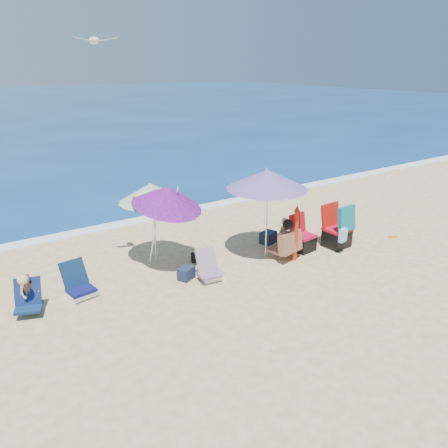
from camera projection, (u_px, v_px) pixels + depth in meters
ground at (262, 283)px, 9.45m from camera, size 120.00×120.00×0.00m
foam at (156, 217)px, 13.41m from camera, size 120.00×0.50×0.04m
umbrella_turquoise at (267, 179)px, 10.12m from camera, size 2.49×2.49×2.17m
umbrella_striped at (151, 193)px, 9.84m from camera, size 1.77×1.77×1.95m
umbrella_blue at (168, 197)px, 9.50m from camera, size 2.04×2.07×2.10m
furled_umbrella at (296, 230)px, 10.28m from camera, size 0.17×0.17×1.38m
chair_navy at (79, 287)px, 8.88m from camera, size 0.60×0.72×0.70m
chair_rainbow at (210, 271)px, 9.60m from camera, size 0.62×0.66×0.64m
camp_chair_left at (303, 240)px, 11.00m from camera, size 0.58×0.59×0.92m
camp_chair_right at (338, 232)px, 11.16m from camera, size 0.72×0.86×1.14m
person_center at (286, 239)px, 10.44m from camera, size 0.73×0.73×1.03m
person_left at (29, 294)px, 8.23m from camera, size 0.61×0.65×0.86m
bag_navy_a at (186, 273)px, 9.58m from camera, size 0.42×0.38×0.27m
bag_black_a at (197, 257)px, 10.44m from camera, size 0.32×0.28×0.20m
bag_navy_b at (268, 237)px, 11.50m from camera, size 0.48×0.41×0.30m
orange_item at (393, 237)px, 11.91m from camera, size 0.26×0.19×0.03m
seagull at (94, 40)px, 7.88m from camera, size 0.74×0.49×0.13m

